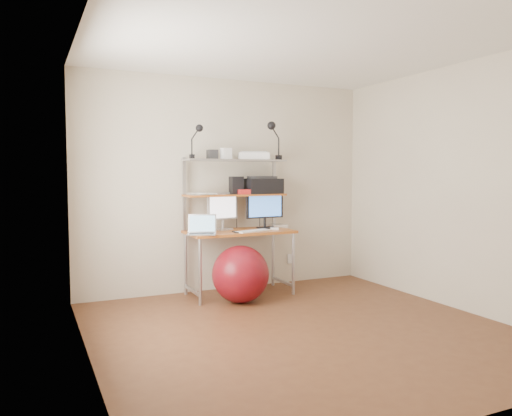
{
  "coord_description": "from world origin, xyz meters",
  "views": [
    {
      "loc": [
        -2.19,
        -3.77,
        1.39
      ],
      "look_at": [
        0.07,
        1.15,
        1.01
      ],
      "focal_mm": 35.0,
      "sensor_mm": 36.0,
      "label": 1
    }
  ],
  "objects": [
    {
      "name": "room",
      "position": [
        0.0,
        0.0,
        1.25
      ],
      "size": [
        3.6,
        3.6,
        3.6
      ],
      "color": "brown",
      "rests_on": "ground"
    },
    {
      "name": "computer_desk",
      "position": [
        0.0,
        1.5,
        0.96
      ],
      "size": [
        1.2,
        0.6,
        1.57
      ],
      "color": "#A95820",
      "rests_on": "ground"
    },
    {
      "name": "wall_outlet",
      "position": [
        0.85,
        1.79,
        0.3
      ],
      "size": [
        0.08,
        0.01,
        0.12
      ],
      "primitive_type": "cube",
      "color": "white",
      "rests_on": "room"
    },
    {
      "name": "monitor_silver",
      "position": [
        -0.15,
        1.59,
        0.99
      ],
      "size": [
        0.41,
        0.19,
        0.46
      ],
      "rotation": [
        0.0,
        0.0,
        0.28
      ],
      "color": "#AEAEB3",
      "rests_on": "desktop"
    },
    {
      "name": "monitor_black",
      "position": [
        0.37,
        1.53,
        0.98
      ],
      "size": [
        0.49,
        0.15,
        0.48
      ],
      "rotation": [
        0.0,
        0.0,
        0.06
      ],
      "color": "black",
      "rests_on": "desktop"
    },
    {
      "name": "laptop",
      "position": [
        -0.5,
        1.29,
        0.78
      ],
      "size": [
        0.37,
        0.34,
        0.27
      ],
      "rotation": [
        0.0,
        0.0,
        -0.4
      ],
      "color": "silver",
      "rests_on": "desktop"
    },
    {
      "name": "keyboard",
      "position": [
        0.1,
        1.29,
        0.75
      ],
      "size": [
        0.45,
        0.26,
        0.01
      ],
      "primitive_type": "cube",
      "rotation": [
        0.0,
        0.0,
        0.34
      ],
      "color": "white",
      "rests_on": "desktop"
    },
    {
      "name": "mouse",
      "position": [
        0.39,
        1.33,
        0.75
      ],
      "size": [
        0.1,
        0.08,
        0.02
      ],
      "primitive_type": "cube",
      "rotation": [
        0.0,
        0.0,
        -0.28
      ],
      "color": "white",
      "rests_on": "desktop"
    },
    {
      "name": "mac_mini",
      "position": [
        0.54,
        1.56,
        0.76
      ],
      "size": [
        0.21,
        0.21,
        0.04
      ],
      "primitive_type": "cube",
      "rotation": [
        0.0,
        0.0,
        0.07
      ],
      "color": "silver",
      "rests_on": "desktop"
    },
    {
      "name": "phone",
      "position": [
        -0.1,
        1.28,
        0.74
      ],
      "size": [
        0.08,
        0.13,
        0.01
      ],
      "primitive_type": "cube",
      "rotation": [
        0.0,
        0.0,
        -0.06
      ],
      "color": "black",
      "rests_on": "desktop"
    },
    {
      "name": "printer",
      "position": [
        0.35,
        1.57,
        1.25
      ],
      "size": [
        0.44,
        0.31,
        0.21
      ],
      "rotation": [
        0.0,
        0.0,
        0.04
      ],
      "color": "black",
      "rests_on": "mid_shelf"
    },
    {
      "name": "nas_cube",
      "position": [
        0.02,
        1.58,
        1.25
      ],
      "size": [
        0.14,
        0.14,
        0.2
      ],
      "primitive_type": "cube",
      "rotation": [
        0.0,
        0.0,
        -0.05
      ],
      "color": "black",
      "rests_on": "mid_shelf"
    },
    {
      "name": "red_box",
      "position": [
        0.11,
        1.5,
        1.18
      ],
      "size": [
        0.21,
        0.14,
        0.06
      ],
      "primitive_type": "cube",
      "rotation": [
        0.0,
        0.0,
        -0.05
      ],
      "color": "red",
      "rests_on": "mid_shelf"
    },
    {
      "name": "scanner",
      "position": [
        0.25,
        1.59,
        1.6
      ],
      "size": [
        0.41,
        0.34,
        0.09
      ],
      "rotation": [
        0.0,
        0.0,
        -0.34
      ],
      "color": "white",
      "rests_on": "top_shelf"
    },
    {
      "name": "box_white",
      "position": [
        -0.12,
        1.54,
        1.61
      ],
      "size": [
        0.12,
        0.1,
        0.13
      ],
      "primitive_type": "cube",
      "rotation": [
        0.0,
        0.0,
        0.14
      ],
      "color": "white",
      "rests_on": "top_shelf"
    },
    {
      "name": "box_grey",
      "position": [
        -0.27,
        1.59,
        1.6
      ],
      "size": [
        0.11,
        0.11,
        0.11
      ],
      "primitive_type": "cube",
      "rotation": [
        0.0,
        0.0,
        0.04
      ],
      "color": "#29292B",
      "rests_on": "top_shelf"
    },
    {
      "name": "clip_lamp_left",
      "position": [
        -0.47,
        1.48,
        1.82
      ],
      "size": [
        0.15,
        0.08,
        0.38
      ],
      "color": "black",
      "rests_on": "top_shelf"
    },
    {
      "name": "clip_lamp_right",
      "position": [
        0.46,
        1.51,
        1.88
      ],
      "size": [
        0.18,
        0.1,
        0.45
      ],
      "color": "black",
      "rests_on": "top_shelf"
    },
    {
      "name": "exercise_ball",
      "position": [
        -0.13,
        1.11,
        0.31
      ],
      "size": [
        0.62,
        0.62,
        0.62
      ],
      "primitive_type": "sphere",
      "color": "maroon",
      "rests_on": "floor"
    },
    {
      "name": "paper_stack",
      "position": [
        -0.39,
        1.58,
        1.16
      ],
      "size": [
        0.35,
        0.37,
        0.02
      ],
      "color": "white",
      "rests_on": "mid_shelf"
    }
  ]
}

